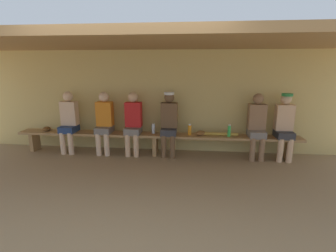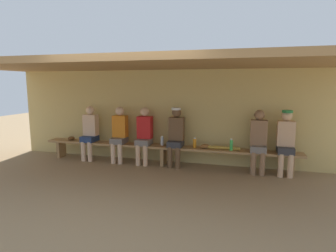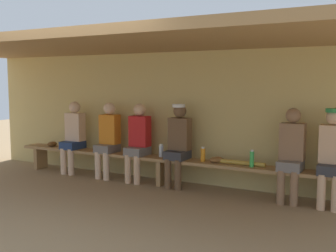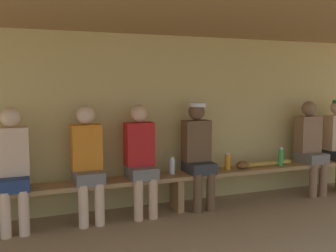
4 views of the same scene
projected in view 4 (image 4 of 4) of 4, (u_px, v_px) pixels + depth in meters
name	position (u px, v px, depth m)	size (l,w,h in m)	color
back_wall	(164.00, 120.00, 5.31)	(8.00, 0.20, 2.20)	tan
dugout_roof	(210.00, 16.00, 3.99)	(8.00, 2.80, 0.12)	#9E7547
bench	(177.00, 180.00, 4.97)	(6.00, 0.36, 0.46)	#9E7547
player_rightmost	(88.00, 159.00, 4.54)	(0.34, 0.42, 1.34)	slate
player_middle	(141.00, 155.00, 4.77)	(0.34, 0.42, 1.34)	slate
player_near_post	(310.00, 144.00, 5.71)	(0.34, 0.42, 1.34)	slate
player_with_sunglasses	(198.00, 150.00, 5.05)	(0.34, 0.42, 1.34)	#333338
player_shirtless_tan	(13.00, 164.00, 4.24)	(0.34, 0.42, 1.34)	navy
water_bottle_blue	(172.00, 166.00, 4.98)	(0.07, 0.07, 0.21)	silver
water_bottle_clear	(228.00, 161.00, 5.23)	(0.07, 0.07, 0.23)	orange
water_bottle_orange	(281.00, 157.00, 5.47)	(0.06, 0.06, 0.25)	green
baseball_glove_tan	(243.00, 165.00, 5.32)	(0.24, 0.17, 0.09)	brown
baseball_bat	(265.00, 164.00, 5.45)	(0.07, 0.07, 0.82)	#B28C33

